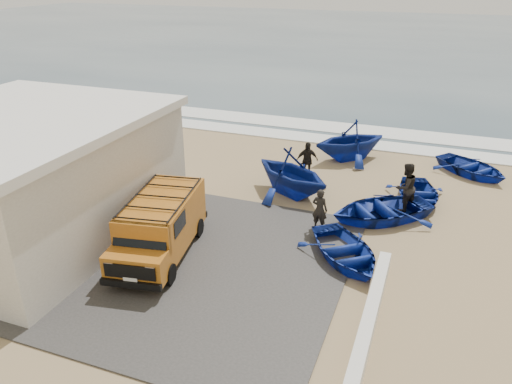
% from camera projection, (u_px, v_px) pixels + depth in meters
% --- Properties ---
extents(ground, '(160.00, 160.00, 0.00)m').
position_uv_depth(ground, '(242.00, 240.00, 17.77)').
color(ground, tan).
extents(slab, '(12.00, 10.00, 0.05)m').
position_uv_depth(slab, '(164.00, 256.00, 16.70)').
color(slab, '#413F3C').
rests_on(slab, ground).
extents(ocean, '(180.00, 88.00, 0.01)m').
position_uv_depth(ocean, '(402.00, 40.00, 65.48)').
color(ocean, '#385166').
rests_on(ocean, ground).
extents(surf_line, '(180.00, 1.60, 0.06)m').
position_uv_depth(surf_line, '(322.00, 139.00, 27.98)').
color(surf_line, white).
rests_on(surf_line, ground).
extents(surf_wash, '(180.00, 2.20, 0.04)m').
position_uv_depth(surf_wash, '(332.00, 127.00, 30.12)').
color(surf_wash, white).
rests_on(surf_wash, ground).
extents(building, '(8.40, 9.40, 4.30)m').
position_uv_depth(building, '(23.00, 175.00, 17.58)').
color(building, silver).
rests_on(building, ground).
extents(parapet, '(0.35, 6.00, 0.55)m').
position_uv_depth(parapet, '(371.00, 315.00, 13.50)').
color(parapet, silver).
rests_on(parapet, ground).
extents(van, '(2.65, 5.02, 2.05)m').
position_uv_depth(van, '(160.00, 225.00, 16.48)').
color(van, '#B6681B').
rests_on(van, ground).
extents(boat_near_left, '(4.10, 4.29, 0.72)m').
position_uv_depth(boat_near_left, '(345.00, 251.00, 16.38)').
color(boat_near_left, navy).
rests_on(boat_near_left, ground).
extents(boat_near_right, '(4.96, 4.75, 0.84)m').
position_uv_depth(boat_near_right, '(381.00, 209.00, 19.04)').
color(boat_near_right, navy).
rests_on(boat_near_right, ground).
extents(boat_mid_left, '(5.02, 4.82, 2.05)m').
position_uv_depth(boat_mid_left, '(291.00, 172.00, 20.88)').
color(boat_mid_left, navy).
rests_on(boat_mid_left, ground).
extents(boat_mid_right, '(3.02, 3.78, 0.70)m').
position_uv_depth(boat_mid_right, '(418.00, 195.00, 20.43)').
color(boat_mid_right, navy).
rests_on(boat_mid_right, ground).
extents(boat_far_left, '(5.05, 5.03, 2.02)m').
position_uv_depth(boat_far_left, '(350.00, 140.00, 24.78)').
color(boat_far_left, navy).
rests_on(boat_far_left, ground).
extents(boat_far_right, '(4.31, 4.17, 0.73)m').
position_uv_depth(boat_far_right, '(472.00, 167.00, 23.16)').
color(boat_far_right, navy).
rests_on(boat_far_right, ground).
extents(fisherman_front, '(0.64, 0.47, 1.61)m').
position_uv_depth(fisherman_front, '(320.00, 210.00, 18.16)').
color(fisherman_front, black).
rests_on(fisherman_front, ground).
extents(fisherman_middle, '(1.20, 1.22, 1.98)m').
position_uv_depth(fisherman_middle, '(406.00, 187.00, 19.53)').
color(fisherman_middle, black).
rests_on(fisherman_middle, ground).
extents(fisherman_back, '(1.10, 0.89, 1.74)m').
position_uv_depth(fisherman_back, '(307.00, 161.00, 22.54)').
color(fisherman_back, black).
rests_on(fisherman_back, ground).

